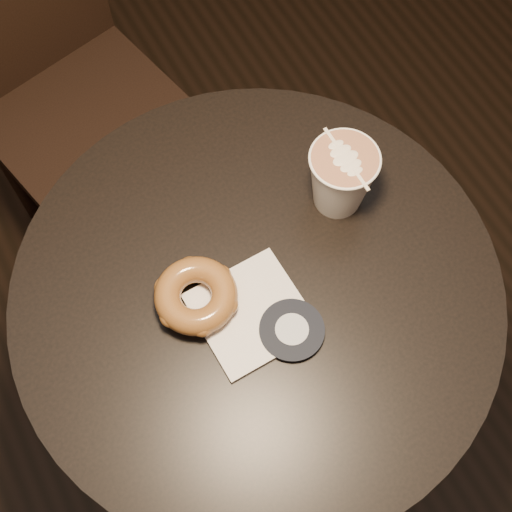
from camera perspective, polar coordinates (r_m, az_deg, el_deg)
name	(u,v)px	position (r m, az deg, el deg)	size (l,w,h in m)	color
cafe_table	(257,334)	(1.19, 0.06, -6.26)	(0.70, 0.70, 0.75)	black
chair	(50,62)	(1.54, -16.19, 14.71)	(0.46, 0.46, 0.97)	black
pastry_bag	(251,313)	(0.99, -0.39, -4.60)	(0.14, 0.14, 0.01)	silver
doughnut	(196,296)	(0.97, -4.83, -3.18)	(0.11, 0.11, 0.04)	brown
latte_cup	(341,179)	(1.03, 6.80, 6.13)	(0.10, 0.10, 0.11)	white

